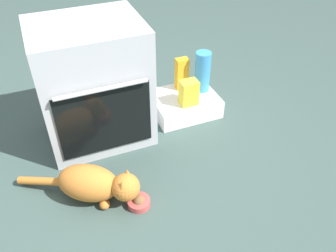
{
  "coord_description": "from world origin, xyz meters",
  "views": [
    {
      "loc": [
        -0.23,
        -1.49,
        1.56
      ],
      "look_at": [
        0.37,
        0.0,
        0.25
      ],
      "focal_mm": 37.64,
      "sensor_mm": 36.0,
      "label": 1
    }
  ],
  "objects": [
    {
      "name": "juice_carton",
      "position": [
        0.69,
        0.52,
        0.25
      ],
      "size": [
        0.09,
        0.06,
        0.24
      ],
      "primitive_type": "cube",
      "color": "orange",
      "rests_on": "pantry_cabinet"
    },
    {
      "name": "ground",
      "position": [
        0.0,
        0.0,
        0.0
      ],
      "size": [
        8.0,
        8.0,
        0.0
      ],
      "primitive_type": "plane",
      "color": "#384C47"
    },
    {
      "name": "water_bottle",
      "position": [
        0.81,
        0.44,
        0.28
      ],
      "size": [
        0.11,
        0.11,
        0.3
      ],
      "primitive_type": "cylinder",
      "color": "#388CD1",
      "rests_on": "pantry_cabinet"
    },
    {
      "name": "cat",
      "position": [
        -0.12,
        -0.16,
        0.12
      ],
      "size": [
        0.63,
        0.46,
        0.22
      ],
      "rotation": [
        0.0,
        0.0,
        -0.59
      ],
      "color": "#C6752D",
      "rests_on": "ground"
    },
    {
      "name": "pantry_cabinet",
      "position": [
        0.66,
        0.41,
        0.07
      ],
      "size": [
        0.46,
        0.37,
        0.13
      ],
      "primitive_type": "cube",
      "color": "white",
      "rests_on": "ground"
    },
    {
      "name": "snack_bag",
      "position": [
        0.65,
        0.31,
        0.22
      ],
      "size": [
        0.12,
        0.09,
        0.18
      ],
      "primitive_type": "cube",
      "color": "yellow",
      "rests_on": "pantry_cabinet"
    },
    {
      "name": "food_bowl",
      "position": [
        0.08,
        -0.29,
        0.03
      ],
      "size": [
        0.13,
        0.13,
        0.07
      ],
      "color": "#C64C47",
      "rests_on": "ground"
    },
    {
      "name": "oven",
      "position": [
        0.03,
        0.4,
        0.39
      ],
      "size": [
        0.65,
        0.57,
        0.78
      ],
      "color": "#B7BABF",
      "rests_on": "ground"
    }
  ]
}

